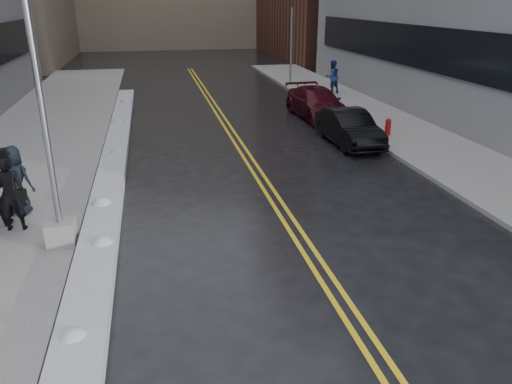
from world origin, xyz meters
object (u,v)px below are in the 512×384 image
lamppost (48,149)px  fire_hydrant (388,126)px  car_black (349,128)px  pedestrian_c (15,180)px  traffic_signal (291,35)px  pedestrian_fedora (10,193)px  car_maroon (317,103)px  pedestrian_east (332,77)px

lamppost → fire_hydrant: lamppost is taller
car_black → pedestrian_c: bearing=-157.6°
lamppost → fire_hydrant: bearing=33.0°
traffic_signal → car_black: 14.88m
lamppost → pedestrian_fedora: (-1.29, 1.13, -1.39)m
pedestrian_c → car_maroon: 15.77m
traffic_signal → pedestrian_fedora: (-13.09, -20.87, -2.26)m
lamppost → pedestrian_c: (-1.43, 2.24, -1.43)m
lamppost → pedestrian_fedora: lamppost is taller
pedestrian_east → car_maroon: 6.48m
pedestrian_fedora → pedestrian_east: size_ratio=0.98×
pedestrian_fedora → pedestrian_c: (-0.15, 1.10, -0.04)m
fire_hydrant → pedestrian_fedora: 15.23m
pedestrian_east → car_black: size_ratio=0.47×
pedestrian_c → pedestrian_east: bearing=-114.5°
car_maroon → pedestrian_east: bearing=60.6°
fire_hydrant → car_maroon: car_maroon is taller
pedestrian_c → car_black: 12.82m
lamppost → traffic_signal: lamppost is taller
fire_hydrant → pedestrian_east: bearing=83.7°
car_black → car_maroon: car_maroon is taller
fire_hydrant → traffic_signal: size_ratio=0.12×
fire_hydrant → car_maroon: bearing=111.2°
pedestrian_c → car_maroon: pedestrian_c is taller
pedestrian_east → car_maroon: (-2.88, -5.79, -0.41)m
car_maroon → traffic_signal: bearing=79.6°
traffic_signal → fire_hydrant: bearing=-88.0°
traffic_signal → pedestrian_c: bearing=-123.8°
traffic_signal → pedestrian_c: traffic_signal is taller
lamppost → pedestrian_fedora: size_ratio=3.84×
traffic_signal → pedestrian_c: 23.89m
fire_hydrant → car_maroon: size_ratio=0.14×
traffic_signal → car_black: (-1.52, -14.56, -2.69)m
fire_hydrant → traffic_signal: 14.30m
pedestrian_east → car_maroon: pedestrian_east is taller
lamppost → fire_hydrant: 14.81m
pedestrian_fedora → pedestrian_east: 22.59m
traffic_signal → car_black: bearing=-96.0°
pedestrian_fedora → car_maroon: bearing=-133.9°
fire_hydrant → car_black: (-2.02, -0.56, 0.16)m
car_black → car_maroon: size_ratio=0.84×
lamppost → car_maroon: bearing=49.8°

